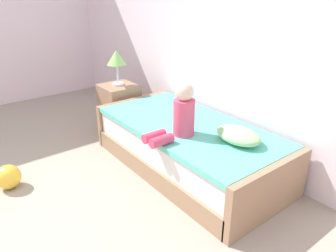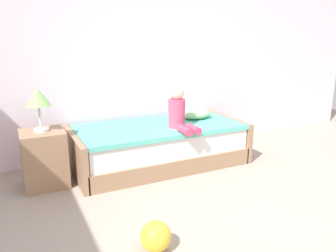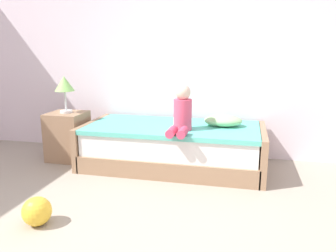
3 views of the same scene
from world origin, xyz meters
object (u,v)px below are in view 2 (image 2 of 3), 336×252
Objects in this scene: nightstand at (44,159)px; table_lamp at (38,99)px; bed at (159,145)px; pillow at (195,114)px; toy_ball at (156,236)px; child_figure at (179,111)px.

table_lamp reaches higher than nightstand.
bed is 1.52m from table_lamp.
nightstand is at bearing -176.14° from pillow.
pillow is at bearing 51.85° from toy_ball.
bed is 1.76m from toy_ball.
bed is at bearing 123.06° from child_figure.
table_lamp is 1.53m from child_figure.
table_lamp is at bearing 172.44° from child_figure.
nightstand is 1.94m from pillow.
bed is 9.05× the size of toy_ball.
bed is at bearing 1.26° from table_lamp.
child_figure is 1.16× the size of pillow.
nightstand is 2.57× the size of toy_ball.
pillow is at bearing 37.91° from child_figure.
child_figure reaches higher than bed.
child_figure reaches higher than pillow.
child_figure reaches higher than toy_ball.
nightstand is at bearing 0.00° from table_lamp.
child_figure is 1.74m from toy_ball.
table_lamp is 1.96m from pillow.
pillow is 2.19m from toy_ball.
nightstand reaches higher than toy_ball.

